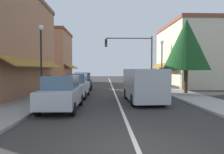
{
  "coord_description": "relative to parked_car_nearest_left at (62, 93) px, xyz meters",
  "views": [
    {
      "loc": [
        -0.85,
        -5.01,
        2.09
      ],
      "look_at": [
        -0.26,
        12.28,
        1.45
      ],
      "focal_mm": 32.6,
      "sensor_mm": 36.0,
      "label": 1
    }
  ],
  "objects": [
    {
      "name": "tree_right_near",
      "position": [
        8.98,
        6.25,
        3.27
      ],
      "size": [
        3.86,
        3.86,
        6.28
      ],
      "color": "#4C331E",
      "rests_on": "ground"
    },
    {
      "name": "street_lamp_left_near",
      "position": [
        -1.94,
        2.96,
        2.46
      ],
      "size": [
        0.36,
        0.36,
        4.99
      ],
      "color": "black",
      "rests_on": "ground"
    },
    {
      "name": "traffic_signal_mast_arm",
      "position": [
        5.93,
        13.96,
        3.31
      ],
      "size": [
        5.78,
        0.5,
        6.09
      ],
      "color": "#333333",
      "rests_on": "ground"
    },
    {
      "name": "parked_car_second_left",
      "position": [
        0.04,
        4.72,
        0.0
      ],
      "size": [
        1.81,
        4.12,
        1.77
      ],
      "rotation": [
        0.0,
        0.0,
        -0.01
      ],
      "color": "silver",
      "rests_on": "ground"
    },
    {
      "name": "parked_car_nearest_left",
      "position": [
        0.0,
        0.0,
        0.0
      ],
      "size": [
        1.81,
        4.12,
        1.77
      ],
      "rotation": [
        0.0,
        0.0,
        -0.01
      ],
      "color": "#B7BABF",
      "rests_on": "ground"
    },
    {
      "name": "parked_car_third_left",
      "position": [
        -0.05,
        10.5,
        0.0
      ],
      "size": [
        1.84,
        4.13,
        1.77
      ],
      "rotation": [
        0.0,
        0.0,
        0.02
      ],
      "color": "navy",
      "rests_on": "ground"
    },
    {
      "name": "ground_plane",
      "position": [
        3.08,
        12.53,
        -0.88
      ],
      "size": [
        80.0,
        80.0,
        0.0
      ],
      "primitive_type": "plane",
      "color": "#33302D"
    },
    {
      "name": "sidewalk_right",
      "position": [
        8.58,
        12.53,
        -0.82
      ],
      "size": [
        2.6,
        56.0,
        0.12
      ],
      "primitive_type": "cube",
      "color": "#A39E99",
      "rests_on": "ground"
    },
    {
      "name": "sidewalk_left",
      "position": [
        -2.42,
        12.53,
        -0.82
      ],
      "size": [
        2.6,
        56.0,
        0.12
      ],
      "primitive_type": "cube",
      "color": "gray",
      "rests_on": "ground"
    },
    {
      "name": "storefront_right_block",
      "position": [
        12.39,
        14.53,
        2.95
      ],
      "size": [
        6.34,
        10.2,
        7.65
      ],
      "color": "beige",
      "rests_on": "ground"
    },
    {
      "name": "street_lamp_right_mid",
      "position": [
        8.21,
        10.78,
        2.56
      ],
      "size": [
        0.36,
        0.36,
        5.15
      ],
      "color": "black",
      "rests_on": "ground"
    },
    {
      "name": "lane_center_stripe",
      "position": [
        3.08,
        12.53,
        -0.88
      ],
      "size": [
        0.14,
        52.0,
        0.01
      ],
      "primitive_type": "cube",
      "color": "silver",
      "rests_on": "ground"
    },
    {
      "name": "van_in_lane",
      "position": [
        4.66,
        2.53,
        0.27
      ],
      "size": [
        2.1,
        5.23,
        2.12
      ],
      "rotation": [
        0.0,
        0.0,
        0.03
      ],
      "color": "#B2B7BC",
      "rests_on": "ground"
    },
    {
      "name": "storefront_left_block",
      "position": [
        -5.86,
        6.53,
        3.49
      ],
      "size": [
        5.59,
        14.2,
        8.74
      ],
      "color": "#9E6B4C",
      "rests_on": "ground"
    },
    {
      "name": "storefront_far_left",
      "position": [
        -6.19,
        22.53,
        3.24
      ],
      "size": [
        6.26,
        8.2,
        8.23
      ],
      "color": "#9E6B4C",
      "rests_on": "ground"
    }
  ]
}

